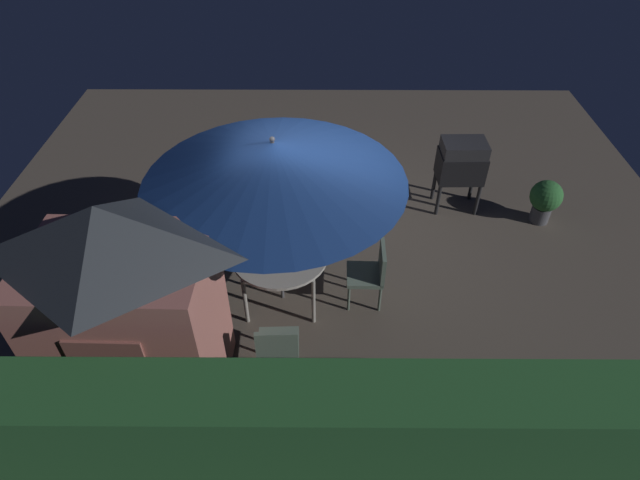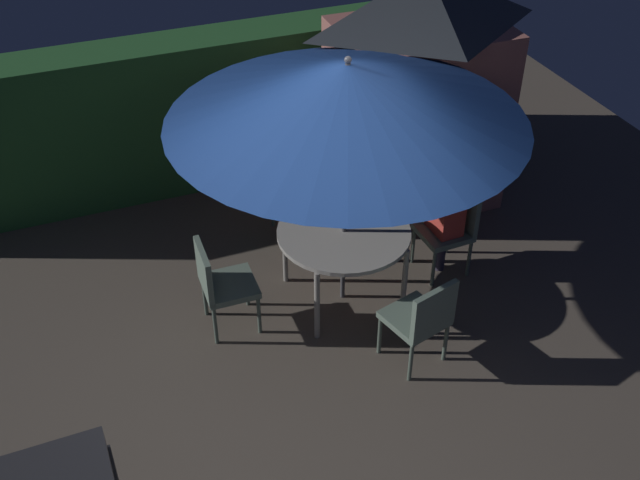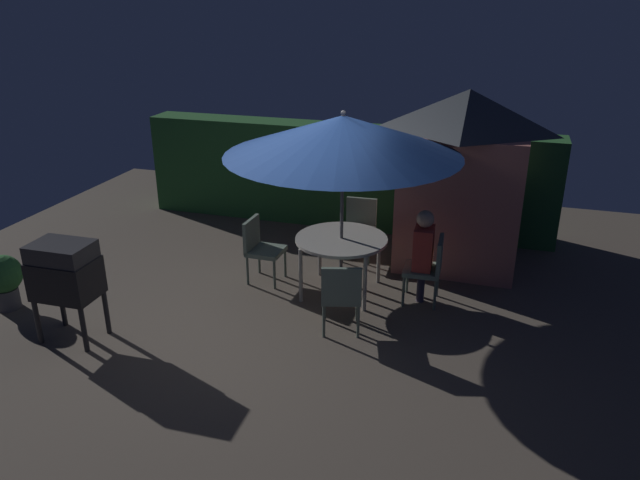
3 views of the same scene
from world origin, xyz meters
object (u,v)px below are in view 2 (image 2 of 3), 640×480
(patio_table, at_px, (344,236))
(chair_toward_house, at_px, (422,317))
(patio_umbrella, at_px, (347,93))
(chair_toward_hedge, at_px, (220,282))
(chair_near_shed, at_px, (451,224))
(person_in_red, at_px, (447,204))
(garden_shed, at_px, (417,89))
(chair_far_side, at_px, (294,186))

(patio_table, xyz_separation_m, chair_toward_house, (0.28, -1.03, -0.20))
(patio_umbrella, relative_size, chair_toward_hedge, 3.30)
(patio_umbrella, bearing_deg, patio_table, -108.43)
(chair_near_shed, relative_size, person_in_red, 0.71)
(chair_toward_hedge, distance_m, chair_toward_house, 1.79)
(patio_table, bearing_deg, chair_toward_house, -74.83)
(patio_umbrella, xyz_separation_m, chair_toward_hedge, (-1.17, 0.03, -1.62))
(patio_umbrella, bearing_deg, garden_shed, 44.54)
(person_in_red, bearing_deg, chair_toward_hedge, -179.65)
(patio_umbrella, height_order, chair_toward_house, patio_umbrella)
(chair_toward_house, bearing_deg, patio_table, 105.17)
(garden_shed, xyz_separation_m, chair_toward_hedge, (-2.56, -1.34, -0.79))
(garden_shed, xyz_separation_m, person_in_red, (-0.33, -1.33, -0.52))
(chair_near_shed, height_order, chair_far_side, same)
(person_in_red, bearing_deg, patio_umbrella, -177.80)
(chair_far_side, relative_size, chair_toward_house, 1.00)
(patio_table, height_order, patio_umbrella, patio_umbrella)
(chair_near_shed, distance_m, chair_far_side, 1.68)
(chair_near_shed, bearing_deg, patio_umbrella, -177.80)
(chair_near_shed, xyz_separation_m, person_in_red, (-0.09, -0.00, 0.26))
(garden_shed, bearing_deg, patio_umbrella, -135.46)
(chair_far_side, height_order, chair_toward_hedge, same)
(chair_toward_hedge, xyz_separation_m, chair_toward_house, (1.44, -1.05, 0.00))
(patio_umbrella, distance_m, person_in_red, 1.73)
(chair_toward_hedge, height_order, chair_toward_house, same)
(chair_toward_house, xyz_separation_m, person_in_red, (0.79, 1.07, 0.26))
(patio_table, distance_m, patio_umbrella, 1.42)
(chair_far_side, bearing_deg, patio_table, -87.94)
(chair_near_shed, bearing_deg, chair_toward_hedge, -179.58)
(chair_near_shed, bearing_deg, person_in_red, -177.80)
(patio_umbrella, bearing_deg, person_in_red, 2.20)
(garden_shed, bearing_deg, patio_table, -135.46)
(garden_shed, bearing_deg, chair_toward_house, -114.95)
(patio_table, relative_size, person_in_red, 0.96)
(garden_shed, xyz_separation_m, chair_far_side, (-1.44, -0.14, -0.79))
(chair_toward_house, bearing_deg, chair_far_side, 98.13)
(chair_near_shed, distance_m, chair_toward_house, 1.38)
(patio_table, height_order, person_in_red, person_in_red)
(patio_umbrella, xyz_separation_m, chair_near_shed, (1.15, 0.04, -1.62))
(patio_table, bearing_deg, chair_toward_hedge, 178.66)
(garden_shed, relative_size, patio_umbrella, 0.86)
(patio_umbrella, distance_m, chair_far_side, 2.03)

